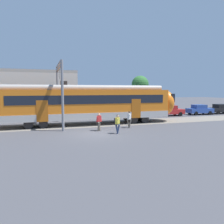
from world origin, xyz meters
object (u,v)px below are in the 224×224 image
Objects in this scene: parked_car_blue at (200,110)px; pedestrian_white at (129,118)px; commuter_train at (4,106)px; pedestrian_red at (99,120)px; parked_car_black at (221,109)px; pedestrian_yellow at (117,122)px; parked_car_red at (170,111)px.

pedestrian_white is at bearing -152.80° from parked_car_blue.
commuter_train is 9.57m from pedestrian_red.
pedestrian_yellow is at bearing -154.26° from parked_car_black.
commuter_train is 9.38× the size of parked_car_blue.
pedestrian_yellow is 15.45m from parked_car_red.
pedestrian_yellow is (9.75, -5.88, -1.26)m from commuter_train.
commuter_train is 9.47× the size of parked_car_black.
pedestrian_red and pedestrian_yellow have the same top height.
parked_car_blue is at bearing 0.02° from parked_car_red.
pedestrian_yellow is 19.76m from parked_car_blue.
commuter_train reaches higher than pedestrian_white.
parked_car_black is (30.96, 4.35, -1.47)m from commuter_train.
pedestrian_red is at bearing -155.42° from parked_car_blue.
pedestrian_yellow and pedestrian_white have the same top height.
pedestrian_white is 0.41× the size of parked_car_blue.
pedestrian_white is (11.85, -3.43, -1.29)m from commuter_train.
pedestrian_white is 0.41× the size of parked_car_black.
parked_car_red is at bearing 38.54° from pedestrian_white.
pedestrian_red is 23.94m from parked_car_black.
parked_car_red is (11.70, 10.09, -0.21)m from pedestrian_yellow.
pedestrian_white is at bearing 49.33° from pedestrian_yellow.
parked_car_red is at bearing 11.12° from commuter_train.
parked_car_red is (21.44, 4.22, -1.47)m from commuter_train.
pedestrian_yellow is (1.19, -1.78, 0.00)m from pedestrian_red.
commuter_train reaches higher than parked_car_blue.
pedestrian_red is 0.41× the size of parked_car_blue.
pedestrian_white is at bearing -16.15° from commuter_train.
commuter_train is 22.83× the size of pedestrian_white.
parked_car_black is at bearing 1.85° from parked_car_blue.
parked_car_black is at bearing 8.00° from commuter_train.
commuter_train is 31.30m from parked_car_black.
pedestrian_white is 0.41× the size of parked_car_red.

